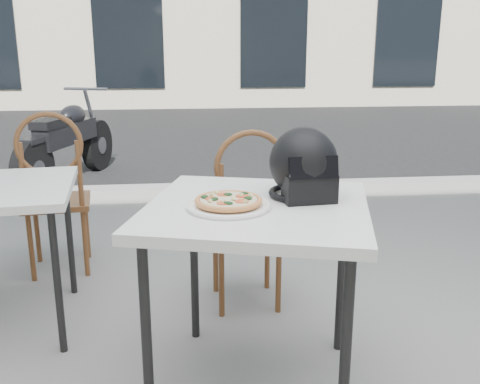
{
  "coord_description": "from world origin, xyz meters",
  "views": [
    {
      "loc": [
        -0.5,
        -2.06,
        1.41
      ],
      "look_at": [
        -0.29,
        -0.05,
        0.87
      ],
      "focal_mm": 40.0,
      "sensor_mm": 36.0,
      "label": 1
    }
  ],
  "objects": [
    {
      "name": "cafe_table_main",
      "position": [
        -0.22,
        -0.05,
        0.74
      ],
      "size": [
        1.06,
        1.06,
        0.82
      ],
      "rotation": [
        0.0,
        0.0,
        -0.27
      ],
      "color": "white",
      "rests_on": "ground"
    },
    {
      "name": "pizza",
      "position": [
        -0.34,
        -0.1,
        0.85
      ],
      "size": [
        0.33,
        0.33,
        0.03
      ],
      "rotation": [
        0.0,
        0.0,
        0.31
      ],
      "color": "#DF9251",
      "rests_on": "plate"
    },
    {
      "name": "curb",
      "position": [
        0.0,
        3.0,
        0.06
      ],
      "size": [
        30.0,
        0.25,
        0.12
      ],
      "primitive_type": "cube",
      "color": "gray",
      "rests_on": "ground"
    },
    {
      "name": "motorcycle",
      "position": [
        -1.72,
        3.71,
        0.44
      ],
      "size": [
        0.74,
        1.94,
        0.99
      ],
      "rotation": [
        0.0,
        0.0,
        -0.29
      ],
      "color": "black",
      "rests_on": "street_asphalt"
    },
    {
      "name": "cafe_chair_main",
      "position": [
        -0.17,
        0.67,
        0.57
      ],
      "size": [
        0.41,
        0.41,
        1.02
      ],
      "rotation": [
        0.0,
        0.0,
        3.18
      ],
      "color": "brown",
      "rests_on": "ground"
    },
    {
      "name": "plate",
      "position": [
        -0.34,
        -0.1,
        0.83
      ],
      "size": [
        0.36,
        0.36,
        0.02
      ],
      "rotation": [
        0.0,
        0.0,
        0.09
      ],
      "color": "white",
      "rests_on": "cafe_table_main"
    },
    {
      "name": "cafe_chair_side",
      "position": [
        -1.31,
        1.27,
        0.59
      ],
      "size": [
        0.46,
        0.46,
        1.06
      ],
      "rotation": [
        0.0,
        0.0,
        3.28
      ],
      "color": "brown",
      "rests_on": "ground"
    },
    {
      "name": "helmet",
      "position": [
        -0.01,
        0.03,
        0.95
      ],
      "size": [
        0.31,
        0.32,
        0.29
      ],
      "rotation": [
        0.0,
        0.0,
        0.09
      ],
      "color": "black",
      "rests_on": "cafe_table_main"
    },
    {
      "name": "street_asphalt",
      "position": [
        0.0,
        7.0,
        0.0
      ],
      "size": [
        30.0,
        8.0,
        0.0
      ],
      "primitive_type": "cube",
      "color": "black",
      "rests_on": "ground"
    },
    {
      "name": "ground",
      "position": [
        0.0,
        0.0,
        0.0
      ],
      "size": [
        80.0,
        80.0,
        0.0
      ],
      "primitive_type": "plane",
      "color": "gray",
      "rests_on": "ground"
    }
  ]
}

